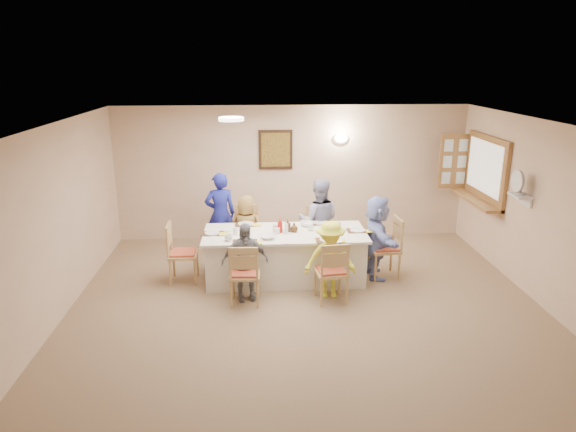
{
  "coord_description": "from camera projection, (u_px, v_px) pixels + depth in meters",
  "views": [
    {
      "loc": [
        -0.65,
        -5.87,
        3.25
      ],
      "look_at": [
        -0.2,
        1.4,
        1.05
      ],
      "focal_mm": 32.0,
      "sensor_mm": 36.0,
      "label": 1
    }
  ],
  "objects": [
    {
      "name": "wall_picture",
      "position": [
        276.0,
        150.0,
        9.39
      ],
      "size": [
        0.62,
        0.05,
        0.72
      ],
      "color": "black",
      "rests_on": "room_walls"
    },
    {
      "name": "condiment_ketchup",
      "position": [
        280.0,
        225.0,
        7.76
      ],
      "size": [
        0.15,
        0.15,
        0.22
      ],
      "primitive_type": "imported",
      "rotation": [
        0.0,
        0.0,
        0.44
      ],
      "color": "#B6140F",
      "rests_on": "dining_table"
    },
    {
      "name": "condiment_malt",
      "position": [
        294.0,
        227.0,
        7.79
      ],
      "size": [
        0.11,
        0.11,
        0.15
      ],
      "primitive_type": "imported",
      "rotation": [
        0.0,
        0.0,
        0.0
      ],
      "color": "#412811",
      "rests_on": "dining_table"
    },
    {
      "name": "plate_re",
      "position": [
        358.0,
        230.0,
        7.86
      ],
      "size": [
        0.23,
        0.23,
        0.01
      ],
      "primitive_type": "cylinder",
      "color": "white",
      "rests_on": "dining_table"
    },
    {
      "name": "serving_hatch",
      "position": [
        486.0,
        170.0,
        8.64
      ],
      "size": [
        0.06,
        1.5,
        1.15
      ],
      "primitive_type": "cube",
      "color": "olive",
      "rests_on": "room_walls"
    },
    {
      "name": "napkin_br",
      "position": [
        332.0,
        223.0,
        8.19
      ],
      "size": [
        0.13,
        0.13,
        0.01
      ],
      "primitive_type": "cube",
      "color": "yellow",
      "rests_on": "dining_table"
    },
    {
      "name": "ceiling_light",
      "position": [
        231.0,
        119.0,
        7.25
      ],
      "size": [
        0.36,
        0.36,
        0.05
      ],
      "primitive_type": "cylinder",
      "color": "white",
      "rests_on": "room_walls"
    },
    {
      "name": "chair_back_right",
      "position": [
        318.0,
        234.0,
        8.69
      ],
      "size": [
        0.44,
        0.44,
        0.89
      ],
      "primitive_type": null,
      "rotation": [
        0.0,
        0.0,
        -0.04
      ],
      "color": "tan",
      "rests_on": "ground"
    },
    {
      "name": "hatch_sill",
      "position": [
        476.0,
        200.0,
        8.79
      ],
      "size": [
        0.3,
        1.5,
        0.05
      ],
      "primitive_type": "cube",
      "color": "olive",
      "rests_on": "room_walls"
    },
    {
      "name": "plate_br",
      "position": [
        321.0,
        222.0,
        8.23
      ],
      "size": [
        0.23,
        0.23,
        0.01
      ],
      "primitive_type": "cylinder",
      "color": "white",
      "rests_on": "dining_table"
    },
    {
      "name": "diner_back_left",
      "position": [
        246.0,
        230.0,
        8.46
      ],
      "size": [
        0.7,
        0.57,
        1.17
      ],
      "primitive_type": "imported",
      "rotation": [
        0.0,
        0.0,
        2.96
      ],
      "color": "olive",
      "rests_on": "ground"
    },
    {
      "name": "napkin_fr",
      "position": [
        341.0,
        241.0,
        7.39
      ],
      "size": [
        0.13,
        0.13,
        0.01
      ],
      "primitive_type": "cube",
      "color": "yellow",
      "rests_on": "dining_table"
    },
    {
      "name": "ground",
      "position": [
        310.0,
        325.0,
        6.59
      ],
      "size": [
        7.0,
        7.0,
        0.0
      ],
      "primitive_type": "plane",
      "color": "#988363"
    },
    {
      "name": "diner_front_left",
      "position": [
        245.0,
        262.0,
        7.17
      ],
      "size": [
        0.77,
        0.54,
        1.13
      ],
      "primitive_type": "imported",
      "rotation": [
        0.0,
        0.0,
        0.2
      ],
      "color": "gray",
      "rests_on": "ground"
    },
    {
      "name": "diner_front_right",
      "position": [
        330.0,
        260.0,
        7.24
      ],
      "size": [
        0.73,
        0.42,
        1.13
      ],
      "primitive_type": "imported",
      "rotation": [
        0.0,
        0.0,
        0.0
      ],
      "color": "#EDF238",
      "rests_on": "ground"
    },
    {
      "name": "plate_le",
      "position": [
        212.0,
        233.0,
        7.73
      ],
      "size": [
        0.22,
        0.22,
        0.01
      ],
      "primitive_type": "cylinder",
      "color": "white",
      "rests_on": "dining_table"
    },
    {
      "name": "plate_fr",
      "position": [
        328.0,
        240.0,
        7.43
      ],
      "size": [
        0.24,
        0.24,
        0.01
      ],
      "primitive_type": "cylinder",
      "color": "white",
      "rests_on": "dining_table"
    },
    {
      "name": "wall_sconce",
      "position": [
        341.0,
        138.0,
        9.38
      ],
      "size": [
        0.26,
        0.09,
        0.18
      ],
      "primitive_type": "ellipsoid",
      "color": "white",
      "rests_on": "room_walls"
    },
    {
      "name": "plate_bl",
      "position": [
        246.0,
        224.0,
        8.16
      ],
      "size": [
        0.26,
        0.26,
        0.02
      ],
      "primitive_type": "cylinder",
      "color": "white",
      "rests_on": "dining_table"
    },
    {
      "name": "napkin_fl",
      "position": [
        257.0,
        243.0,
        7.32
      ],
      "size": [
        0.14,
        0.14,
        0.01
      ],
      "primitive_type": "cube",
      "color": "yellow",
      "rests_on": "dining_table"
    },
    {
      "name": "bowl_a",
      "position": [
        268.0,
        237.0,
        7.51
      ],
      "size": [
        0.29,
        0.29,
        0.05
      ],
      "primitive_type": "imported",
      "rotation": [
        0.0,
        0.0,
        0.16
      ],
      "color": "white",
      "rests_on": "dining_table"
    },
    {
      "name": "diner_back_right",
      "position": [
        319.0,
        221.0,
        8.5
      ],
      "size": [
        0.81,
        0.69,
        1.43
      ],
      "primitive_type": "imported",
      "rotation": [
        0.0,
        0.0,
        3.04
      ],
      "color": "#8C8BB0",
      "rests_on": "ground"
    },
    {
      "name": "chair_left_end",
      "position": [
        183.0,
        253.0,
        7.79
      ],
      "size": [
        0.45,
        0.45,
        0.93
      ],
      "primitive_type": null,
      "rotation": [
        0.0,
        0.0,
        1.58
      ],
      "color": "tan",
      "rests_on": "ground"
    },
    {
      "name": "placemat_br",
      "position": [
        321.0,
        223.0,
        8.23
      ],
      "size": [
        0.34,
        0.25,
        0.01
      ],
      "primitive_type": "cube",
      "color": "#472B19",
      "rests_on": "dining_table"
    },
    {
      "name": "placemat_fr",
      "position": [
        328.0,
        240.0,
        7.43
      ],
      "size": [
        0.35,
        0.26,
        0.01
      ],
      "primitive_type": "cube",
      "color": "#472B19",
      "rests_on": "dining_table"
    },
    {
      "name": "placemat_le",
      "position": [
        212.0,
        234.0,
        7.73
      ],
      "size": [
        0.33,
        0.25,
        0.01
      ],
      "primitive_type": "cube",
      "color": "#472B19",
      "rests_on": "dining_table"
    },
    {
      "name": "napkin_bl",
      "position": [
        257.0,
        225.0,
        8.12
      ],
      "size": [
        0.14,
        0.14,
        0.01
      ],
      "primitive_type": "cube",
      "color": "yellow",
      "rests_on": "dining_table"
    },
    {
      "name": "chair_front_left",
      "position": [
        245.0,
        273.0,
        7.09
      ],
      "size": [
        0.45,
        0.45,
        0.9
      ],
      "primitive_type": null,
      "rotation": [
        0.0,
        0.0,
        3.09
      ],
      "color": "tan",
      "rests_on": "ground"
    },
    {
      "name": "chair_back_left",
      "position": [
        247.0,
        234.0,
        8.61
      ],
      "size": [
        0.46,
        0.46,
        0.94
      ],
      "primitive_type": null,
      "rotation": [
        0.0,
        0.0,
        -0.03
      ],
      "color": "tan",
      "rests_on": "ground"
    },
    {
      "name": "fan_shelf",
      "position": [
        520.0,
        196.0,
        7.38
      ],
      "size": [
        0.22,
        0.36,
        0.03
      ],
      "primitive_type": "cube",
      "color": "white",
      "rests_on": "room_walls"
    },
    {
      "name": "placemat_re",
      "position": [
        358.0,
        231.0,
        7.86
      ],
      "size": [
        0.34,
        0.25,
        0.01
      ],
      "primitive_type": "cube",
      "color": "#472B19",
      "rests_on": "dining_table"
    },
    {
      "name": "plate_fl",
      "position": [
        245.0,
        242.0,
        7.36
      ],
      "size": [
        0.22,
        0.22,
        0.01
      ],
      "primitive_type": "cylinder",
      "color": "white",
      "rests_on": "dining_table"
    },
    {
      "name": "chair_right_end",
      "position": [
        384.0,
        247.0,
        7.97
      ],
      "size": [
        0.49,
        0.49,
        0.96
      ],
      "primitive_type": null,
      "rotation": [
        0.0,
        0.0,
        -1.49
      ],
      "color": "tan",
      "rests_on": "ground"
    },
    {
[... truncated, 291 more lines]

